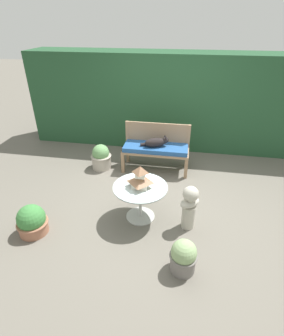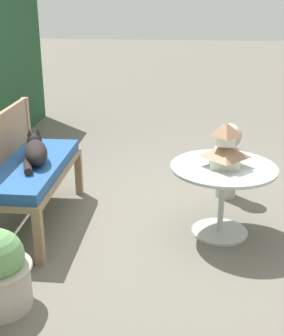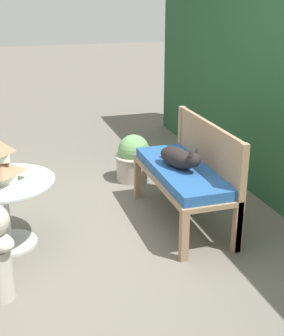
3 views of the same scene
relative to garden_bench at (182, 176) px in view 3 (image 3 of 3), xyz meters
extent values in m
plane|color=#666056|center=(0.18, -0.98, -0.44)|extent=(30.00, 30.00, 0.00)
cube|color=#937556|center=(-0.61, -0.22, -0.24)|extent=(0.06, 0.06, 0.40)
cube|color=#937556|center=(0.61, -0.22, -0.24)|extent=(0.06, 0.06, 0.40)
cube|color=#937556|center=(-0.61, 0.22, -0.24)|extent=(0.06, 0.06, 0.40)
cube|color=#937556|center=(0.61, 0.22, -0.24)|extent=(0.06, 0.06, 0.40)
cube|color=#937556|center=(0.00, 0.00, -0.02)|extent=(1.28, 0.51, 0.04)
cube|color=#23518E|center=(0.00, 0.00, 0.04)|extent=(1.23, 0.47, 0.09)
cube|color=#937556|center=(-0.61, 0.23, 0.01)|extent=(0.06, 0.06, 0.90)
cube|color=#937556|center=(0.61, 0.23, 0.01)|extent=(0.06, 0.06, 0.90)
cube|color=#937556|center=(0.00, 0.23, 0.26)|extent=(1.23, 0.04, 0.38)
ellipsoid|color=black|center=(-0.01, -0.05, 0.17)|extent=(0.44, 0.30, 0.17)
sphere|color=black|center=(0.18, 0.02, 0.20)|extent=(0.12, 0.12, 0.12)
cone|color=black|center=(0.17, 0.05, 0.27)|extent=(0.05, 0.05, 0.05)
cone|color=black|center=(0.19, -0.01, 0.27)|extent=(0.05, 0.05, 0.05)
cylinder|color=black|center=(-0.18, -0.03, 0.11)|extent=(0.23, 0.13, 0.06)
cylinder|color=#B7B7B2|center=(-0.04, -1.48, -0.43)|extent=(0.44, 0.44, 0.02)
cylinder|color=#B7B7B2|center=(-0.04, -1.48, -0.17)|extent=(0.04, 0.04, 0.55)
cylinder|color=silver|center=(-0.04, -1.48, 0.11)|extent=(0.79, 0.79, 0.01)
torus|color=#B7B7B2|center=(-0.04, -1.48, 0.10)|extent=(0.79, 0.79, 0.02)
cube|color=silver|center=(-0.04, -1.48, 0.16)|extent=(0.21, 0.21, 0.08)
pyramid|color=#936B4C|center=(-0.04, -1.48, 0.24)|extent=(0.29, 0.29, 0.09)
cube|color=silver|center=(-0.04, -1.48, 0.32)|extent=(0.13, 0.13, 0.07)
cylinder|color=#ADA393|center=(-1.08, -0.12, -0.30)|extent=(0.38, 0.38, 0.28)
torus|color=#ADA393|center=(-1.08, -0.12, -0.17)|extent=(0.41, 0.41, 0.03)
sphere|color=#66995B|center=(-1.08, -0.12, -0.10)|extent=(0.33, 0.33, 0.33)
camera|label=1|loc=(0.52, -4.55, 2.23)|focal=28.00mm
camera|label=2|loc=(-3.32, -1.19, 1.34)|focal=50.00mm
camera|label=3|loc=(3.48, -1.45, 1.50)|focal=50.00mm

